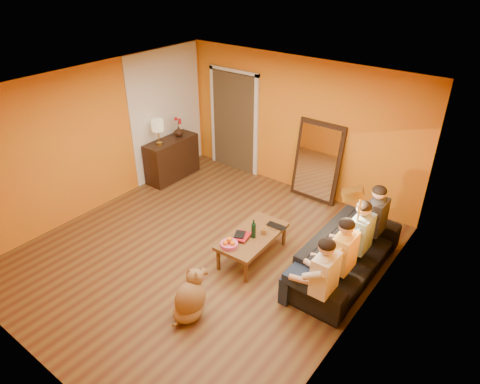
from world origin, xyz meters
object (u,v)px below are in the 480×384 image
Objects in this scene: sofa at (346,255)px; person_mid_right at (360,239)px; table_lamp at (158,132)px; person_mid_left at (343,258)px; dog at (190,296)px; floor_lamp at (355,237)px; tumbler at (264,231)px; coffee_table at (253,245)px; person_far_right at (375,222)px; vase at (179,131)px; laptop at (275,228)px; person_far_left at (324,280)px; sideboard at (172,159)px; mirror_frame at (318,162)px; wine_bottle at (254,229)px.

person_mid_right is (0.13, 0.10, 0.29)m from sofa.
table_lamp is 0.42× the size of person_mid_left.
floor_lamp is at bearing 46.55° from dog.
tumbler is at bearing 79.27° from dog.
person_far_right reaches higher than coffee_table.
sofa is at bearing -4.50° from table_lamp.
table_lamp reaches higher than coffee_table.
dog is 4.24m from vase.
dog is 0.56× the size of person_mid_left.
coffee_table is 1.50m from person_mid_left.
tumbler is 0.24m from laptop.
person_mid_left is (4.37, -0.78, -0.49)m from table_lamp.
person_far_left reaches higher than coffee_table.
tumbler is at bearing 42.56° from coffee_table.
vase is (-4.24, 0.88, 0.63)m from sofa.
sideboard is 0.97× the size of person_far_right.
mirror_frame is 1.25× the size of person_far_left.
coffee_table is at bearing -21.76° from sideboard.
tumbler reaches higher than coffee_table.
floor_lamp is (4.34, -0.39, -0.39)m from table_lamp.
mirror_frame is 4.80× the size of laptop.
person_mid_right is 1.31m from laptop.
person_far_left is 1.51m from laptop.
sofa is 3.20× the size of dog.
sofa is 0.55m from person_mid_left.
mirror_frame is at bearing 96.86° from tumbler.
person_far_right is (0.13, 0.65, 0.29)m from sofa.
wine_bottle is at bearing -179.88° from floor_lamp.
wine_bottle is (2.98, -1.22, 0.15)m from sideboard.
dog is at bearing -116.78° from person_far_right.
laptop is at bearing 77.54° from dog.
person_far_right is at bearing 4.14° from table_lamp.
person_mid_left is (1.44, 0.08, 0.40)m from coffee_table.
table_lamp is 0.57m from vase.
person_far_right is (1.35, 2.68, 0.27)m from dog.
mirror_frame is at bearing 146.05° from person_far_right.
sideboard is at bearing 149.85° from floor_lamp.
floor_lamp is 1.18× the size of person_far_left.
dog is at bearing -88.99° from coffee_table.
sofa is 0.41m from floor_lamp.
sofa is at bearing 6.13° from laptop.
person_mid_left reaches higher than wine_bottle.
sideboard is 4.67m from person_far_left.
mirror_frame reaches higher than sideboard.
vase is (-4.34, 0.94, 0.23)m from floor_lamp.
vase is (-4.37, 0.78, 0.34)m from person_mid_right.
wine_bottle is (-0.04, 1.45, 0.23)m from dog.
person_far_left is 1.00× the size of person_mid_left.
person_far_left is 12.12× the size of tumbler.
person_far_right reaches higher than sofa.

